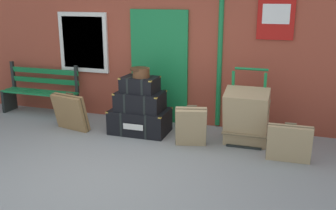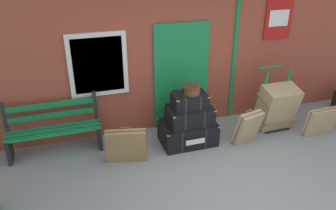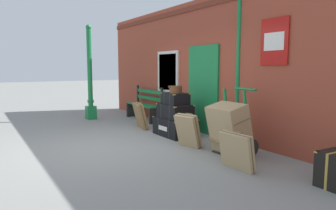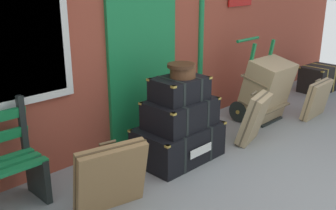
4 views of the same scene
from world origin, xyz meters
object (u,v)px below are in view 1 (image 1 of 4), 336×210
(suitcase_brown, at_px, (70,112))
(porters_trolley, at_px, (247,126))
(steamer_trunk_base, at_px, (140,121))
(large_brown_trunk, at_px, (246,117))
(platform_bench, at_px, (41,92))
(suitcase_tan, at_px, (289,144))
(round_hatbox, at_px, (141,72))
(suitcase_olive, at_px, (191,127))
(steamer_trunk_top, at_px, (140,84))
(steamer_trunk_middle, at_px, (140,101))

(suitcase_brown, bearing_deg, porters_trolley, 7.92)
(steamer_trunk_base, bearing_deg, large_brown_trunk, -1.09)
(platform_bench, relative_size, suitcase_tan, 2.51)
(round_hatbox, height_order, suitcase_olive, round_hatbox)
(steamer_trunk_top, relative_size, suitcase_olive, 0.92)
(steamer_trunk_base, xyz_separation_m, steamer_trunk_middle, (0.02, -0.01, 0.37))
(steamer_trunk_top, bearing_deg, porters_trolley, 4.24)
(steamer_trunk_middle, relative_size, suitcase_brown, 1.14)
(porters_trolley, bearing_deg, suitcase_tan, -43.78)
(platform_bench, bearing_deg, round_hatbox, -11.16)
(porters_trolley, distance_m, large_brown_trunk, 0.27)
(round_hatbox, relative_size, suitcase_tan, 0.52)
(suitcase_brown, bearing_deg, suitcase_olive, -2.08)
(steamer_trunk_middle, bearing_deg, large_brown_trunk, -0.64)
(steamer_trunk_middle, height_order, porters_trolley, porters_trolley)
(platform_bench, xyz_separation_m, steamer_trunk_top, (2.36, -0.45, 0.43))
(round_hatbox, height_order, suitcase_brown, round_hatbox)
(platform_bench, bearing_deg, suitcase_tan, -11.29)
(steamer_trunk_middle, xyz_separation_m, round_hatbox, (0.02, -0.00, 0.51))
(steamer_trunk_base, relative_size, suitcase_tan, 1.59)
(large_brown_trunk, xyz_separation_m, suitcase_brown, (-3.06, -0.25, -0.14))
(steamer_trunk_top, bearing_deg, suitcase_olive, -20.09)
(steamer_trunk_top, xyz_separation_m, suitcase_brown, (-1.23, -0.29, -0.54))
(platform_bench, bearing_deg, large_brown_trunk, -6.66)
(platform_bench, height_order, porters_trolley, porters_trolley)
(suitcase_brown, bearing_deg, steamer_trunk_middle, 12.56)
(platform_bench, distance_m, suitcase_tan, 4.98)
(steamer_trunk_base, height_order, steamer_trunk_top, steamer_trunk_top)
(steamer_trunk_base, relative_size, porters_trolley, 0.84)
(suitcase_brown, xyz_separation_m, suitcase_tan, (3.75, -0.23, -0.04))
(steamer_trunk_base, xyz_separation_m, porters_trolley, (1.85, 0.14, 0.06))
(steamer_trunk_middle, height_order, suitcase_olive, steamer_trunk_middle)
(steamer_trunk_top, height_order, suitcase_olive, steamer_trunk_top)
(steamer_trunk_base, bearing_deg, steamer_trunk_middle, -43.38)
(steamer_trunk_top, distance_m, round_hatbox, 0.23)
(porters_trolley, xyz_separation_m, suitcase_olive, (-0.82, -0.51, 0.06))
(steamer_trunk_middle, relative_size, porters_trolley, 0.67)
(steamer_trunk_top, distance_m, suitcase_tan, 2.64)
(suitcase_tan, bearing_deg, steamer_trunk_top, 168.34)
(steamer_trunk_base, height_order, large_brown_trunk, large_brown_trunk)
(platform_bench, relative_size, large_brown_trunk, 1.67)
(steamer_trunk_base, height_order, steamer_trunk_middle, steamer_trunk_middle)
(porters_trolley, xyz_separation_m, large_brown_trunk, (-0.00, -0.17, 0.21))
(suitcase_brown, height_order, suitcase_tan, suitcase_brown)
(steamer_trunk_middle, bearing_deg, suitcase_tan, -11.35)
(suitcase_tan, bearing_deg, porters_trolley, 136.22)
(steamer_trunk_top, bearing_deg, large_brown_trunk, -1.11)
(steamer_trunk_middle, height_order, suitcase_brown, steamer_trunk_middle)
(steamer_trunk_top, xyz_separation_m, round_hatbox, (0.03, -0.02, 0.22))
(large_brown_trunk, distance_m, suitcase_brown, 3.08)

